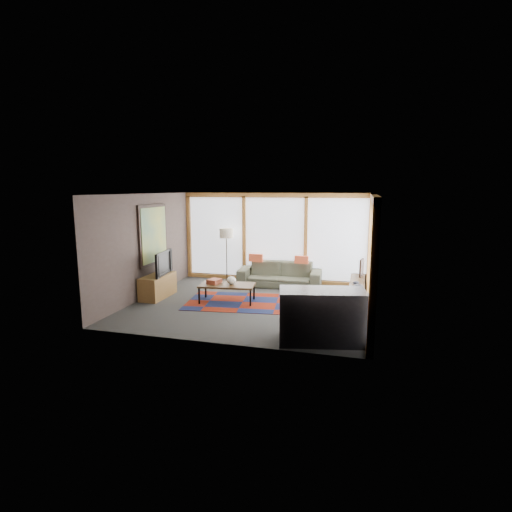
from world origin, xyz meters
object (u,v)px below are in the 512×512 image
(tv_console, at_px, (158,286))
(bookshelf, at_px, (357,294))
(coffee_table, at_px, (227,293))
(television, at_px, (160,263))
(bar_counter, at_px, (322,316))
(sofa, at_px, (280,274))
(floor_lamp, at_px, (227,255))

(tv_console, bearing_deg, bookshelf, 7.71)
(coffee_table, relative_size, tv_console, 1.14)
(tv_console, relative_size, television, 1.10)
(coffee_table, xyz_separation_m, television, (-1.77, -0.02, 0.66))
(coffee_table, xyz_separation_m, bar_counter, (2.48, -1.98, 0.26))
(coffee_table, bearing_deg, sofa, 64.89)
(sofa, bearing_deg, bar_counter, -70.17)
(floor_lamp, distance_m, bookshelf, 4.06)
(floor_lamp, height_order, tv_console, floor_lamp)
(sofa, xyz_separation_m, television, (-2.67, -1.94, 0.54))
(bar_counter, bearing_deg, bookshelf, 65.53)
(sofa, height_order, floor_lamp, floor_lamp)
(bookshelf, relative_size, television, 2.02)
(coffee_table, bearing_deg, bar_counter, -38.56)
(tv_console, height_order, bar_counter, bar_counter)
(bookshelf, relative_size, bar_counter, 1.40)
(tv_console, xyz_separation_m, television, (0.07, 0.03, 0.59))
(sofa, xyz_separation_m, bookshelf, (2.16, -1.31, -0.07))
(sofa, bearing_deg, bookshelf, -33.55)
(floor_lamp, relative_size, television, 1.51)
(sofa, height_order, tv_console, sofa)
(floor_lamp, bearing_deg, bookshelf, -20.49)
(floor_lamp, xyz_separation_m, coffee_table, (0.72, -2.02, -0.57))
(television, bearing_deg, bookshelf, -89.99)
(bar_counter, bearing_deg, coffee_table, 129.42)
(bookshelf, xyz_separation_m, bar_counter, (-0.57, -2.59, 0.22))
(sofa, bearing_deg, tv_console, -146.53)
(coffee_table, height_order, bookshelf, bookshelf)
(tv_console, bearing_deg, bar_counter, -24.03)
(bookshelf, xyz_separation_m, tv_console, (-4.89, -0.66, 0.02))
(sofa, distance_m, television, 3.34)
(sofa, xyz_separation_m, coffee_table, (-0.90, -1.92, -0.12))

